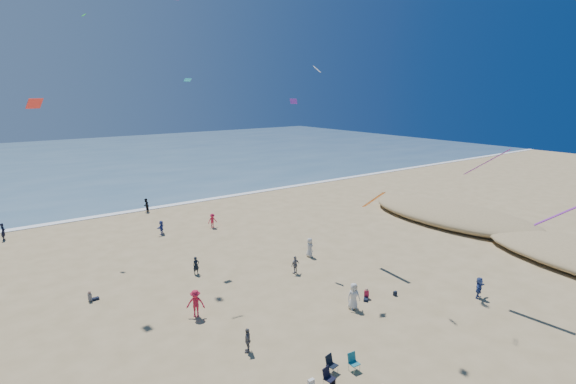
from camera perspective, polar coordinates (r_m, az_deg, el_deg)
ocean at (r=108.79m, az=-29.40°, el=3.07°), size 220.00×100.00×0.06m
surf_line at (r=60.33m, az=-23.07°, el=-2.90°), size 220.00×1.20×0.08m
standing_flyers at (r=36.39m, az=-4.79°, el=-10.58°), size 32.04×53.03×1.95m
seated_group at (r=27.06m, az=0.52°, el=-20.49°), size 17.73×29.10×0.84m
chair_cluster at (r=26.38m, az=6.49°, el=-21.34°), size 2.68×1.50×1.00m
white_tote at (r=25.75m, az=2.95°, el=-23.04°), size 0.35×0.20×0.40m
black_backpack at (r=25.99m, az=5.68°, el=-22.73°), size 0.30×0.22×0.38m
navy_bag at (r=35.96m, az=13.44°, el=-12.42°), size 0.28×0.18×0.34m
kites_aloft at (r=33.37m, az=7.53°, el=11.14°), size 37.14×41.44×26.81m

